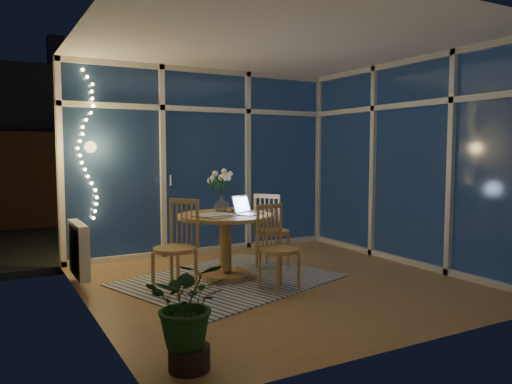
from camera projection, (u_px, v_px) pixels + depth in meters
floor at (278, 283)px, 5.49m from camera, size 4.00×4.00×0.00m
ceiling at (278, 42)px, 5.28m from camera, size 4.00×4.00×0.00m
wall_back at (205, 161)px, 7.13m from camera, size 4.00×0.04×2.60m
wall_front at (420, 172)px, 3.64m from camera, size 4.00×0.04×2.60m
wall_left at (86, 168)px, 4.42m from camera, size 0.04×4.00×2.60m
wall_right at (412, 163)px, 6.35m from camera, size 0.04×4.00×2.60m
window_wall_back at (206, 161)px, 7.10m from camera, size 4.00×0.10×2.60m
window_wall_right at (410, 163)px, 6.33m from camera, size 0.10×4.00×2.60m
radiator at (78, 250)px, 5.31m from camera, size 0.10×0.70×0.58m
fairy_lights at (87, 145)px, 6.22m from camera, size 0.24×0.10×1.85m
garden_patio at (171, 225)px, 10.10m from camera, size 12.00×6.00×0.10m
garden_fence at (139, 178)px, 10.22m from camera, size 11.00×0.08×1.80m
neighbour_roof at (117, 122)px, 12.88m from camera, size 7.00×3.00×2.20m
garden_shrubs at (126, 213)px, 8.04m from camera, size 0.90×0.90×0.90m
rug at (229, 280)px, 5.58m from camera, size 2.62×2.35×0.01m
dining_table at (225, 247)px, 5.64m from camera, size 1.37×1.37×0.74m
chair_left at (174, 247)px, 5.02m from camera, size 0.63×0.63×0.97m
chair_right at (272, 230)px, 6.17m from camera, size 0.61×0.61×0.95m
chair_front at (279, 248)px, 5.13m from camera, size 0.48×0.48×0.91m
laptop at (250, 204)px, 5.59m from camera, size 0.41×0.39×0.23m
flower_vase at (221, 203)px, 5.85m from camera, size 0.26×0.26×0.21m
bowl at (237, 210)px, 5.89m from camera, size 0.19×0.19×0.04m
newspapers at (214, 215)px, 5.44m from camera, size 0.46×0.40×0.02m
phone at (240, 215)px, 5.53m from camera, size 0.12×0.07×0.01m
potted_plant at (189, 314)px, 3.28m from camera, size 0.68×0.65×0.76m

